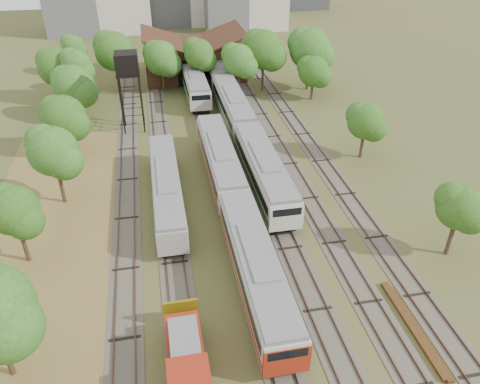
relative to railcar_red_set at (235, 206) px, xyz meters
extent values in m
plane|color=#475123|center=(2.00, -14.97, -1.98)|extent=(240.00, 240.00, 0.00)
cube|color=brown|center=(-16.00, -6.97, -1.96)|extent=(14.00, 60.00, 0.04)
cube|color=#4C473D|center=(-10.00, 10.03, -1.95)|extent=(2.60, 80.00, 0.06)
cube|color=#472D1E|center=(-10.72, 10.03, -1.86)|extent=(0.08, 80.00, 0.14)
cube|color=#472D1E|center=(-9.28, 10.03, -1.86)|extent=(0.08, 80.00, 0.14)
cube|color=#4C473D|center=(-6.00, 10.03, -1.95)|extent=(2.60, 80.00, 0.06)
cube|color=#472D1E|center=(-6.72, 10.03, -1.86)|extent=(0.08, 80.00, 0.14)
cube|color=#472D1E|center=(-5.28, 10.03, -1.86)|extent=(0.08, 80.00, 0.14)
cube|color=#4C473D|center=(0.00, 10.03, -1.95)|extent=(2.60, 80.00, 0.06)
cube|color=#472D1E|center=(-0.72, 10.03, -1.86)|extent=(0.08, 80.00, 0.14)
cube|color=#472D1E|center=(0.72, 10.03, -1.86)|extent=(0.08, 80.00, 0.14)
cube|color=#4C473D|center=(4.00, 10.03, -1.95)|extent=(2.60, 80.00, 0.06)
cube|color=#472D1E|center=(3.28, 10.03, -1.86)|extent=(0.08, 80.00, 0.14)
cube|color=#472D1E|center=(4.72, 10.03, -1.86)|extent=(0.08, 80.00, 0.14)
cube|color=#4C473D|center=(8.00, 10.03, -1.95)|extent=(2.60, 80.00, 0.06)
cube|color=#472D1E|center=(7.28, 10.03, -1.86)|extent=(0.08, 80.00, 0.14)
cube|color=#472D1E|center=(8.72, 10.03, -1.86)|extent=(0.08, 80.00, 0.14)
cube|color=#4C473D|center=(12.00, 10.03, -1.95)|extent=(2.60, 80.00, 0.06)
cube|color=#472D1E|center=(11.28, 10.03, -1.86)|extent=(0.08, 80.00, 0.14)
cube|color=#472D1E|center=(12.72, 10.03, -1.86)|extent=(0.08, 80.00, 0.14)
cube|color=black|center=(0.00, -8.69, -1.57)|extent=(2.25, 15.64, 0.82)
cube|color=beige|center=(0.00, -8.69, 0.12)|extent=(2.96, 17.00, 2.55)
cube|color=black|center=(0.00, -8.69, 0.42)|extent=(3.02, 15.64, 0.87)
cube|color=slate|center=(0.00, -8.69, 1.58)|extent=(2.73, 16.66, 0.37)
cube|color=maroon|center=(0.00, -8.69, -0.60)|extent=(3.02, 16.66, 0.46)
cube|color=maroon|center=(0.00, -17.14, -0.01)|extent=(3.00, 0.25, 2.30)
cube|color=black|center=(0.00, 8.81, -1.57)|extent=(2.25, 15.64, 0.82)
cube|color=beige|center=(0.00, 8.81, 0.12)|extent=(2.96, 17.00, 2.55)
cube|color=black|center=(0.00, 8.81, 0.42)|extent=(3.02, 15.64, 0.87)
cube|color=slate|center=(0.00, 8.81, 1.58)|extent=(2.73, 16.66, 0.37)
cube|color=maroon|center=(0.00, 8.81, -0.60)|extent=(3.02, 16.66, 0.46)
cube|color=black|center=(4.00, 5.53, -1.56)|extent=(2.31, 15.64, 0.84)
cube|color=beige|center=(4.00, 5.53, 0.18)|extent=(3.05, 17.00, 2.63)
cube|color=black|center=(4.00, 5.53, 0.49)|extent=(3.11, 15.64, 0.89)
cube|color=slate|center=(4.00, 5.53, 1.68)|extent=(2.81, 16.66, 0.38)
cube|color=#1A6B26|center=(4.00, 5.53, -0.56)|extent=(3.11, 16.66, 0.47)
cube|color=beige|center=(4.00, -2.92, 0.05)|extent=(3.09, 0.25, 2.37)
cube|color=black|center=(4.00, 23.03, -1.56)|extent=(2.31, 15.64, 0.84)
cube|color=beige|center=(4.00, 23.03, 0.18)|extent=(3.05, 17.00, 2.63)
cube|color=black|center=(4.00, 23.03, 0.49)|extent=(3.11, 15.64, 0.89)
cube|color=slate|center=(4.00, 23.03, 1.68)|extent=(2.81, 16.66, 0.38)
cube|color=#1A6B26|center=(4.00, 23.03, -0.56)|extent=(3.11, 16.66, 0.47)
cube|color=black|center=(4.00, 40.53, -1.56)|extent=(2.31, 15.64, 0.84)
cube|color=beige|center=(4.00, 40.53, 0.18)|extent=(3.05, 17.00, 2.63)
cube|color=black|center=(4.00, 40.53, 0.49)|extent=(3.11, 15.64, 0.89)
cube|color=slate|center=(4.00, 40.53, 1.68)|extent=(2.81, 16.66, 0.38)
cube|color=#1A6B26|center=(4.00, 40.53, -0.56)|extent=(3.11, 16.66, 0.47)
cube|color=black|center=(0.00, 33.48, -1.57)|extent=(2.26, 14.72, 0.82)
cube|color=beige|center=(0.00, 33.48, 0.13)|extent=(2.98, 16.00, 2.57)
cube|color=black|center=(0.00, 33.48, 0.44)|extent=(3.04, 14.72, 0.87)
cube|color=slate|center=(0.00, 33.48, 1.60)|extent=(2.74, 15.68, 0.37)
cube|color=#1A6B26|center=(0.00, 33.48, -0.59)|extent=(3.04, 15.68, 0.46)
cube|color=beige|center=(0.00, 25.53, 0.00)|extent=(3.02, 0.25, 2.31)
cube|color=black|center=(-6.00, -15.15, -1.57)|extent=(2.01, 7.20, 0.82)
cube|color=maroon|center=(-6.00, -14.35, -0.47)|extent=(2.28, 4.40, 1.37)
cube|color=black|center=(-6.00, -17.75, 0.67)|extent=(2.51, 2.42, 0.82)
cube|color=gold|center=(-6.00, -11.20, -0.52)|extent=(2.46, 0.20, 1.64)
cube|color=slate|center=(-6.00, -15.15, 1.04)|extent=(1.83, 3.60, 0.18)
cube|color=black|center=(-6.00, 4.60, -1.61)|extent=(2.01, 16.56, 0.73)
cube|color=gray|center=(-6.00, 4.60, -0.11)|extent=(2.65, 18.00, 2.28)
cube|color=black|center=(-6.00, 4.60, 0.17)|extent=(2.71, 16.56, 0.78)
cube|color=slate|center=(-6.00, 4.60, 1.20)|extent=(2.43, 17.64, 0.33)
cylinder|color=black|center=(-10.32, 21.79, 1.69)|extent=(0.18, 0.18, 7.34)
cylinder|color=black|center=(-7.85, 21.79, 1.69)|extent=(0.18, 0.18, 7.34)
cylinder|color=black|center=(-10.32, 24.27, 1.69)|extent=(0.18, 0.18, 7.34)
cylinder|color=black|center=(-7.85, 24.27, 1.69)|extent=(0.18, 0.18, 7.34)
cube|color=black|center=(-9.09, 23.03, 5.46)|extent=(2.89, 2.89, 0.20)
cube|color=black|center=(-9.09, 23.03, 6.80)|extent=(2.75, 2.75, 2.48)
cube|color=#523417|center=(10.00, -14.71, -1.83)|extent=(0.59, 8.87, 0.30)
cube|color=#523417|center=(10.20, -15.07, -1.84)|extent=(0.53, 8.46, 0.27)
cube|color=#3D1F16|center=(1.00, 43.03, 0.77)|extent=(16.00, 11.00, 5.50)
cube|color=#3D1F16|center=(-3.00, 43.03, 4.12)|extent=(8.45, 11.55, 2.96)
cube|color=#3D1F16|center=(5.00, 43.03, 4.12)|extent=(8.45, 11.55, 2.96)
cube|color=black|center=(1.00, 37.58, 0.22)|extent=(6.40, 0.15, 4.12)
cylinder|color=#382616|center=(-16.99, -13.22, 0.29)|extent=(0.36, 0.36, 4.54)
cylinder|color=#382616|center=(-18.00, -1.79, 0.03)|extent=(0.36, 0.36, 4.02)
sphere|color=#1A4D14|center=(-18.00, -1.79, 3.13)|extent=(4.00, 4.00, 4.00)
cylinder|color=#382616|center=(-16.08, 6.86, 0.26)|extent=(0.36, 0.36, 4.47)
sphere|color=#1A4D14|center=(-16.08, 6.86, 3.71)|extent=(4.75, 4.75, 4.75)
cylinder|color=#382616|center=(-16.60, 17.56, -0.18)|extent=(0.36, 0.36, 3.59)
sphere|color=#1A4D14|center=(-16.60, 17.56, 2.60)|extent=(5.12, 5.12, 5.12)
cylinder|color=#382616|center=(-16.55, 27.99, -0.15)|extent=(0.36, 0.36, 3.65)
sphere|color=#1A4D14|center=(-16.55, 27.99, 2.66)|extent=(5.51, 5.51, 5.51)
cylinder|color=#382616|center=(-19.49, 35.21, 0.03)|extent=(0.36, 0.36, 4.02)
sphere|color=#1A4D14|center=(-19.49, 35.21, 3.13)|extent=(5.46, 5.46, 5.46)
cylinder|color=#382616|center=(-18.43, 47.28, -0.17)|extent=(0.36, 0.36, 3.62)
sphere|color=#1A4D14|center=(-18.43, 47.28, 2.63)|extent=(3.95, 3.95, 3.95)
cylinder|color=#382616|center=(-16.33, 32.87, 0.33)|extent=(0.36, 0.36, 4.62)
sphere|color=#1A4D14|center=(-16.33, 32.87, 3.90)|extent=(4.25, 4.25, 4.25)
cylinder|color=#382616|center=(-11.26, 36.25, 0.61)|extent=(0.36, 0.36, 5.18)
sphere|color=#1A4D14|center=(-11.26, 36.25, 4.61)|extent=(5.66, 5.66, 5.66)
cylinder|color=#382616|center=(-4.55, 36.37, 0.05)|extent=(0.36, 0.36, 4.06)
sphere|color=#1A4D14|center=(-4.55, 36.37, 3.19)|extent=(5.19, 5.19, 5.19)
cylinder|color=#382616|center=(1.01, 34.79, 0.36)|extent=(0.36, 0.36, 4.67)
sphere|color=#1A4D14|center=(1.01, 34.79, 3.97)|extent=(4.39, 4.39, 4.39)
cylinder|color=#382616|center=(6.53, 32.22, 0.16)|extent=(0.36, 0.36, 4.28)
sphere|color=#1A4D14|center=(6.53, 32.22, 3.47)|extent=(4.76, 4.76, 4.76)
cylinder|color=#382616|center=(10.61, 33.84, 0.52)|extent=(0.36, 0.36, 4.99)
sphere|color=#1A4D14|center=(10.61, 33.84, 4.38)|extent=(5.81, 5.81, 5.81)
cylinder|color=#382616|center=(17.63, 33.04, 0.49)|extent=(0.36, 0.36, 4.93)
sphere|color=#1A4D14|center=(17.63, 33.04, 4.30)|extent=(6.19, 6.19, 6.19)
cylinder|color=#382616|center=(16.89, -7.74, -0.09)|extent=(0.36, 0.36, 3.78)
sphere|color=#1A4D14|center=(16.89, -7.74, 2.84)|extent=(3.74, 3.74, 3.74)
cylinder|color=#382616|center=(16.76, 10.12, -0.20)|extent=(0.36, 0.36, 3.55)
sphere|color=#1A4D14|center=(16.76, 10.12, 2.54)|extent=(4.09, 4.09, 4.09)
cylinder|color=#382616|center=(16.97, 28.76, -0.31)|extent=(0.36, 0.36, 3.33)
sphere|color=#1A4D14|center=(16.97, 28.76, 2.27)|extent=(4.46, 4.46, 4.46)
camera|label=1|loc=(-6.35, -34.70, 24.01)|focal=35.00mm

